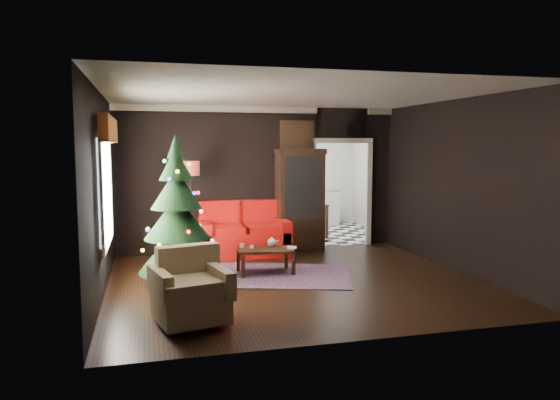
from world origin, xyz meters
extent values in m
plane|color=black|center=(0.00, 0.00, 0.00)|extent=(5.50, 5.50, 0.00)
plane|color=white|center=(0.00, 0.00, 2.80)|extent=(5.50, 5.50, 0.00)
plane|color=black|center=(0.00, 2.50, 1.40)|extent=(5.50, 0.00, 5.50)
plane|color=black|center=(0.00, -2.50, 1.40)|extent=(5.50, 0.00, 5.50)
plane|color=black|center=(-2.75, 0.00, 1.40)|extent=(0.00, 5.50, 5.50)
plane|color=black|center=(2.75, 0.00, 1.40)|extent=(0.00, 5.50, 5.50)
cube|color=white|center=(-2.71, 0.20, 1.45)|extent=(0.05, 1.60, 1.40)
cube|color=#A25023|center=(-2.63, 0.20, 2.27)|extent=(0.12, 2.10, 0.35)
plane|color=white|center=(1.70, 4.00, 0.00)|extent=(3.00, 3.00, 0.00)
cube|color=white|center=(1.70, 5.45, 1.70)|extent=(0.70, 0.06, 0.70)
cube|color=#403037|center=(-0.13, 0.39, 0.01)|extent=(2.56, 2.18, 0.01)
cylinder|color=beige|center=(-0.67, 0.78, 0.44)|extent=(0.08, 0.08, 0.07)
cylinder|color=silver|center=(-0.53, 0.66, 0.43)|extent=(0.06, 0.06, 0.05)
imported|color=#936F56|center=(0.03, 0.54, 0.51)|extent=(0.15, 0.06, 0.20)
cylinder|color=white|center=(1.95, 2.45, 2.38)|extent=(0.32, 0.32, 0.06)
cube|color=#C48F41|center=(0.75, 2.46, 2.25)|extent=(0.62, 0.05, 0.52)
cube|color=white|center=(1.70, 5.20, 0.45)|extent=(1.80, 0.60, 0.90)
camera|label=1|loc=(-2.14, -7.43, 2.05)|focal=33.38mm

